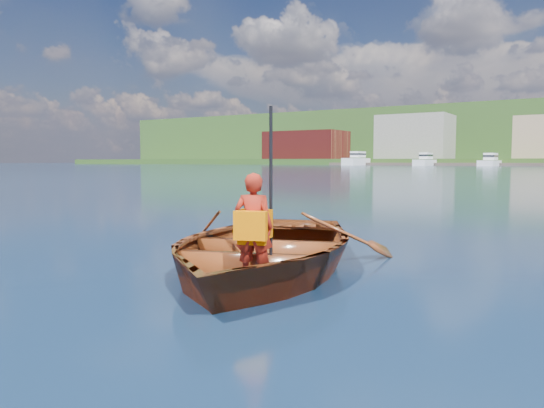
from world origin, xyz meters
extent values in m
plane|color=#0E2542|center=(0.00, 0.00, 0.00)|extent=(600.00, 600.00, 0.00)
imported|color=maroon|center=(-1.35, -0.31, 0.31)|extent=(4.37, 5.16, 0.91)
imported|color=#A02112|center=(-0.92, -1.12, 0.67)|extent=(0.48, 0.39, 1.14)
cube|color=#FF7E00|center=(-0.88, -1.23, 0.70)|extent=(0.35, 0.20, 0.30)
cube|color=#FF7E00|center=(-0.96, -1.01, 0.70)|extent=(0.35, 0.18, 0.30)
cube|color=#FF7E00|center=(-0.92, -1.12, 0.52)|extent=(0.35, 0.30, 0.05)
cylinder|color=black|center=(-0.83, -0.93, 1.02)|extent=(0.05, 0.05, 1.84)
cube|color=brown|center=(-90.00, 165.00, 7.00)|extent=(28.00, 16.00, 10.00)
cube|color=gray|center=(-50.00, 165.00, 9.00)|extent=(22.00, 16.00, 14.00)
cube|color=white|center=(-60.98, 143.00, 0.96)|extent=(3.74, 13.35, 2.39)
cube|color=white|center=(-60.98, 144.34, 3.29)|extent=(2.62, 6.01, 1.80)
cube|color=black|center=(-60.98, 144.34, 3.39)|extent=(2.69, 6.27, 0.50)
cube|color=white|center=(-40.37, 143.00, 0.76)|extent=(3.40, 12.16, 1.89)
cube|color=white|center=(-40.37, 144.22, 2.79)|extent=(2.38, 5.47, 1.80)
cube|color=black|center=(-40.37, 144.22, 2.89)|extent=(2.45, 5.71, 0.50)
cube|color=white|center=(-23.30, 143.00, 0.65)|extent=(3.83, 13.69, 1.63)
cube|color=white|center=(-23.30, 144.37, 2.53)|extent=(2.68, 6.16, 1.80)
cube|color=black|center=(-23.30, 144.37, 2.63)|extent=(2.76, 6.44, 0.50)
cylinder|color=#382314|center=(-167.06, 241.67, 14.27)|extent=(0.80, 0.80, 3.87)
sphere|color=#184F1A|center=(-167.06, 241.67, 19.43)|extent=(7.22, 7.22, 7.22)
cylinder|color=#382314|center=(-27.15, 266.68, 19.06)|extent=(0.80, 0.80, 3.45)
sphere|color=#184F1A|center=(-27.15, 266.68, 23.65)|extent=(6.43, 6.43, 6.43)
cylinder|color=#382314|center=(-53.53, 236.47, 12.86)|extent=(0.80, 0.80, 3.13)
sphere|color=#184F1A|center=(-53.53, 236.47, 17.04)|extent=(5.85, 5.85, 5.85)
cylinder|color=#382314|center=(-132.19, 213.45, 8.39)|extent=(0.80, 0.80, 3.40)
sphere|color=#184F1A|center=(-132.19, 213.45, 12.93)|extent=(6.35, 6.35, 6.35)
cylinder|color=#382314|center=(-109.85, 200.71, 5.98)|extent=(0.80, 0.80, 3.68)
sphere|color=#184F1A|center=(-109.85, 200.71, 10.88)|extent=(6.86, 6.86, 6.86)
cylinder|color=#382314|center=(-71.99, 246.97, 15.17)|extent=(0.80, 0.80, 3.55)
sphere|color=#184F1A|center=(-71.99, 246.97, 19.90)|extent=(6.63, 6.63, 6.63)
cylinder|color=#382314|center=(-117.19, 219.60, 9.64)|extent=(0.80, 0.80, 3.45)
sphere|color=#184F1A|center=(-117.19, 219.60, 14.24)|extent=(6.43, 6.43, 6.43)
cylinder|color=#382314|center=(-52.93, 218.33, 9.62)|extent=(0.80, 0.80, 3.92)
sphere|color=#184F1A|center=(-52.93, 218.33, 14.85)|extent=(7.31, 7.31, 7.31)
cylinder|color=#382314|center=(-105.43, 274.03, 20.63)|extent=(0.80, 0.80, 3.64)
sphere|color=#184F1A|center=(-105.43, 274.03, 25.48)|extent=(6.79, 6.79, 6.79)
camera|label=1|loc=(2.16, -5.68, 1.36)|focal=35.00mm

